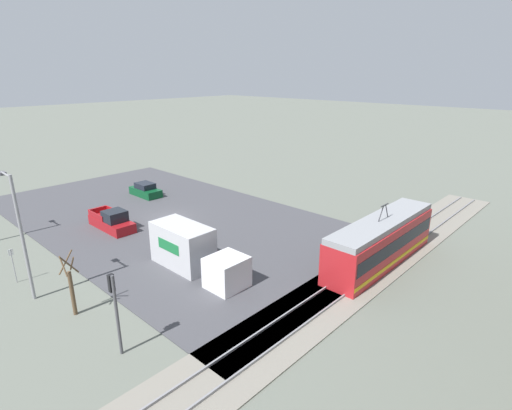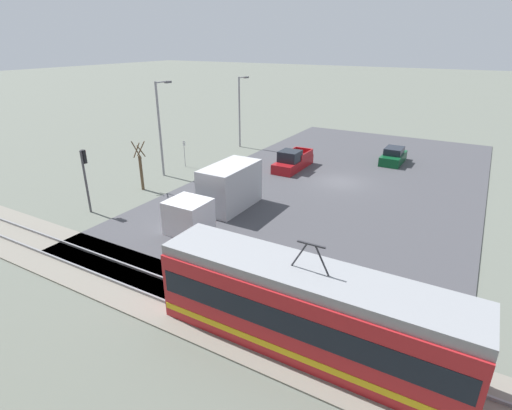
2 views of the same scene
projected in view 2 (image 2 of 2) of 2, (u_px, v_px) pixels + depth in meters
name	position (u px, v px, depth m)	size (l,w,h in m)	color
ground_plane	(340.00, 183.00, 34.75)	(320.00, 320.00, 0.00)	#60665B
road_surface	(340.00, 182.00, 34.73)	(22.44, 41.53, 0.08)	#424247
rail_bed	(200.00, 305.00, 18.72)	(55.43, 4.40, 0.22)	gray
light_rail_tram	(307.00, 310.00, 15.57)	(12.37, 2.77, 4.64)	#B21E23
box_truck	(221.00, 193.00, 28.08)	(2.54, 8.47, 3.20)	silver
pickup_truck	(293.00, 161.00, 37.97)	(1.97, 5.41, 1.90)	maroon
sedan_car_0	(393.00, 156.00, 39.89)	(1.90, 4.25, 1.55)	#0C4723
traffic_light_pole	(85.00, 172.00, 27.81)	(0.28, 0.47, 4.56)	#47474C
street_tree	(141.00, 168.00, 32.48)	(0.98, 0.81, 4.09)	brown
street_lamp_near_crossing	(240.00, 107.00, 44.85)	(0.36, 1.95, 7.78)	gray
street_lamp_mid_block	(161.00, 123.00, 34.97)	(0.36, 1.95, 8.29)	gray
no_parking_sign	(184.00, 151.00, 38.62)	(0.32, 0.08, 2.52)	gray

